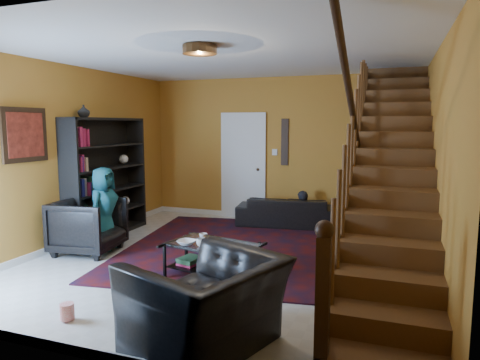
# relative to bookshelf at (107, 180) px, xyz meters

# --- Properties ---
(floor) EXTENTS (5.50, 5.50, 0.00)m
(floor) POSITION_rel_bookshelf_xyz_m (2.40, -0.60, -0.96)
(floor) COLOR beige
(floor) RESTS_ON ground
(room) EXTENTS (5.50, 5.50, 5.50)m
(room) POSITION_rel_bookshelf_xyz_m (1.07, 0.73, -0.91)
(room) COLOR #B87229
(room) RESTS_ON ground
(staircase) EXTENTS (0.95, 5.02, 3.18)m
(staircase) POSITION_rel_bookshelf_xyz_m (4.53, -0.60, 0.43)
(staircase) COLOR brown
(staircase) RESTS_ON floor
(bookshelf) EXTENTS (0.35, 1.80, 2.00)m
(bookshelf) POSITION_rel_bookshelf_xyz_m (0.00, 0.00, 0.00)
(bookshelf) COLOR black
(bookshelf) RESTS_ON floor
(door) EXTENTS (0.82, 0.05, 2.05)m
(door) POSITION_rel_bookshelf_xyz_m (1.70, 2.12, 0.06)
(door) COLOR silver
(door) RESTS_ON floor
(framed_picture) EXTENTS (0.04, 0.74, 0.74)m
(framed_picture) POSITION_rel_bookshelf_xyz_m (-0.17, -1.50, 0.79)
(framed_picture) COLOR maroon
(framed_picture) RESTS_ON room
(wall_hanging) EXTENTS (0.14, 0.03, 0.90)m
(wall_hanging) POSITION_rel_bookshelf_xyz_m (2.55, 2.13, 0.59)
(wall_hanging) COLOR black
(wall_hanging) RESTS_ON room
(ceiling_fixture) EXTENTS (0.40, 0.40, 0.10)m
(ceiling_fixture) POSITION_rel_bookshelf_xyz_m (2.40, -1.40, 1.78)
(ceiling_fixture) COLOR #3F2814
(ceiling_fixture) RESTS_ON room
(rug) EXTENTS (3.86, 4.27, 0.02)m
(rug) POSITION_rel_bookshelf_xyz_m (2.38, 0.03, -0.95)
(rug) COLOR #450D0C
(rug) RESTS_ON floor
(sofa) EXTENTS (1.96, 0.98, 0.55)m
(sofa) POSITION_rel_bookshelf_xyz_m (2.74, 1.70, -0.69)
(sofa) COLOR black
(sofa) RESTS_ON floor
(armchair_left) EXTENTS (0.99, 0.97, 0.81)m
(armchair_left) POSITION_rel_bookshelf_xyz_m (0.35, -0.94, -0.56)
(armchair_left) COLOR black
(armchair_left) RESTS_ON floor
(armchair_right) EXTENTS (1.39, 1.48, 0.77)m
(armchair_right) POSITION_rel_bookshelf_xyz_m (3.11, -2.85, -0.58)
(armchair_right) COLOR black
(armchair_right) RESTS_ON floor
(person_adult_a) EXTENTS (0.42, 0.29, 1.13)m
(person_adult_a) POSITION_rel_bookshelf_xyz_m (3.00, 1.75, -0.85)
(person_adult_a) COLOR black
(person_adult_a) RESTS_ON sofa
(person_adult_b) EXTENTS (0.65, 0.52, 1.28)m
(person_adult_b) POSITION_rel_bookshelf_xyz_m (3.90, 1.75, -0.78)
(person_adult_b) COLOR black
(person_adult_b) RESTS_ON sofa
(person_child) EXTENTS (0.45, 0.65, 1.26)m
(person_child) POSITION_rel_bookshelf_xyz_m (0.45, -0.70, -0.34)
(person_child) COLOR #19515F
(person_child) RESTS_ON armchair_left
(coffee_table) EXTENTS (1.21, 0.86, 0.42)m
(coffee_table) POSITION_rel_bookshelf_xyz_m (2.48, -1.24, -0.73)
(coffee_table) COLOR black
(coffee_table) RESTS_ON floor
(cup_a) EXTENTS (0.14, 0.14, 0.10)m
(cup_a) POSITION_rel_bookshelf_xyz_m (2.40, -1.40, -0.50)
(cup_a) COLOR #999999
(cup_a) RESTS_ON coffee_table
(cup_b) EXTENTS (0.12, 0.12, 0.10)m
(cup_b) POSITION_rel_bookshelf_xyz_m (2.31, -1.16, -0.50)
(cup_b) COLOR #999999
(cup_b) RESTS_ON coffee_table
(bowl) EXTENTS (0.25, 0.25, 0.05)m
(bowl) POSITION_rel_bookshelf_xyz_m (2.19, -1.39, -0.52)
(bowl) COLOR #999999
(bowl) RESTS_ON coffee_table
(vase) EXTENTS (0.18, 0.18, 0.19)m
(vase) POSITION_rel_bookshelf_xyz_m (-0.00, -0.50, 1.13)
(vase) COLOR #999999
(vase) RESTS_ON bookshelf
(popcorn_bucket) EXTENTS (0.17, 0.17, 0.15)m
(popcorn_bucket) POSITION_rel_bookshelf_xyz_m (1.64, -2.85, -0.87)
(popcorn_bucket) COLOR red
(popcorn_bucket) RESTS_ON rug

